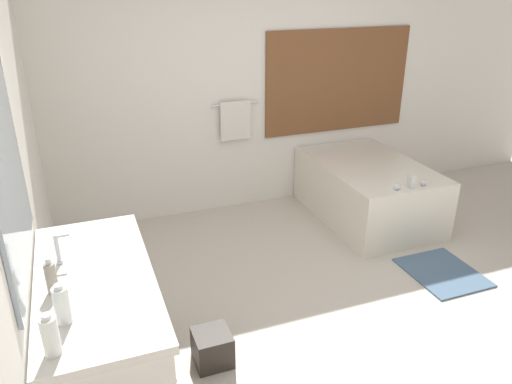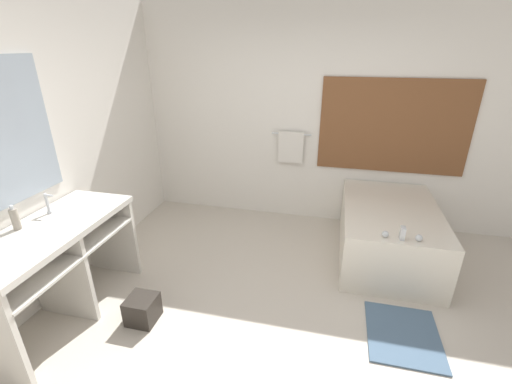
{
  "view_description": "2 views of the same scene",
  "coord_description": "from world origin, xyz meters",
  "views": [
    {
      "loc": [
        -1.87,
        -2.6,
        2.37
      ],
      "look_at": [
        -0.64,
        0.65,
        0.84
      ],
      "focal_mm": 35.0,
      "sensor_mm": 36.0,
      "label": 1
    },
    {
      "loc": [
        0.24,
        -2.07,
        2.18
      ],
      "look_at": [
        -0.45,
        0.85,
        0.89
      ],
      "focal_mm": 24.0,
      "sensor_mm": 36.0,
      "label": 2
    }
  ],
  "objects": [
    {
      "name": "wall_left_with_mirror",
      "position": [
        -2.23,
        -0.0,
        1.35
      ],
      "size": [
        0.08,
        7.4,
        2.7
      ],
      "color": "white",
      "rests_on": "ground_plane"
    },
    {
      "name": "water_bottle_2",
      "position": [
        -2.04,
        -0.52,
        0.97
      ],
      "size": [
        0.07,
        0.07,
        0.21
      ],
      "color": "silver",
      "rests_on": "vanity_counter"
    },
    {
      "name": "soap_dispenser",
      "position": [
        -2.08,
        -0.24,
        0.96
      ],
      "size": [
        0.06,
        0.06,
        0.2
      ],
      "color": "gray",
      "rests_on": "vanity_counter"
    },
    {
      "name": "bathtub",
      "position": [
        0.9,
        1.43,
        0.33
      ],
      "size": [
        0.98,
        1.51,
        0.72
      ],
      "color": "silver",
      "rests_on": "ground_plane"
    },
    {
      "name": "ground_plane",
      "position": [
        0.0,
        0.0,
        0.0
      ],
      "size": [
        16.0,
        16.0,
        0.0
      ],
      "primitive_type": "plane",
      "color": "beige",
      "rests_on": "ground"
    },
    {
      "name": "vanity_counter",
      "position": [
        -1.88,
        -0.14,
        0.64
      ],
      "size": [
        0.62,
        1.39,
        0.87
      ],
      "color": "silver",
      "rests_on": "ground_plane"
    },
    {
      "name": "waste_bin",
      "position": [
        -1.22,
        -0.08,
        0.11
      ],
      "size": [
        0.24,
        0.24,
        0.23
      ],
      "color": "#2D2823",
      "rests_on": "ground_plane"
    },
    {
      "name": "sink_faucet",
      "position": [
        -2.05,
        0.04,
        0.96
      ],
      "size": [
        0.09,
        0.04,
        0.18
      ],
      "color": "silver",
      "rests_on": "vanity_counter"
    },
    {
      "name": "bath_mat",
      "position": [
        0.93,
        0.25,
        0.01
      ],
      "size": [
        0.57,
        0.66,
        0.02
      ],
      "color": "slate",
      "rests_on": "ground_plane"
    },
    {
      "name": "wall_back_with_blinds",
      "position": [
        0.03,
        2.23,
        1.35
      ],
      "size": [
        7.4,
        0.13,
        2.7
      ],
      "color": "white",
      "rests_on": "ground_plane"
    },
    {
      "name": "water_bottle_1",
      "position": [
        -2.09,
        -0.72,
        0.97
      ],
      "size": [
        0.07,
        0.07,
        0.21
      ],
      "color": "silver",
      "rests_on": "vanity_counter"
    }
  ]
}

